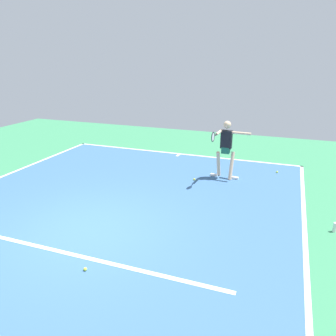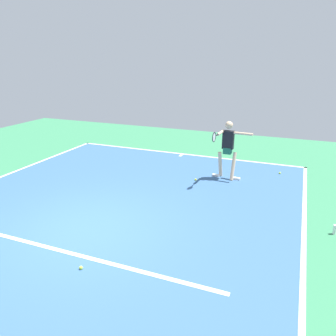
# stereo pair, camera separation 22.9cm
# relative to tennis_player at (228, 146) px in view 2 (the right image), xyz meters

# --- Properties ---
(ground_plane) EXTENTS (21.99, 21.99, 0.00)m
(ground_plane) POSITION_rel_tennis_player_xyz_m (2.22, 4.43, -1.07)
(ground_plane) COLOR #388456
(court_surface) EXTENTS (9.26, 13.20, 0.00)m
(court_surface) POSITION_rel_tennis_player_xyz_m (2.22, 4.43, -1.07)
(court_surface) COLOR #38608E
(court_surface) RESTS_ON ground_plane
(court_line_baseline_near) EXTENTS (9.26, 0.10, 0.01)m
(court_line_baseline_near) POSITION_rel_tennis_player_xyz_m (2.22, -2.12, -1.07)
(court_line_baseline_near) COLOR white
(court_line_baseline_near) RESTS_ON ground_plane
(court_line_sideline_left) EXTENTS (0.10, 13.20, 0.01)m
(court_line_sideline_left) POSITION_rel_tennis_player_xyz_m (-2.36, 4.43, -1.07)
(court_line_sideline_left) COLOR white
(court_line_sideline_left) RESTS_ON ground_plane
(court_line_service) EXTENTS (6.95, 0.10, 0.01)m
(court_line_service) POSITION_rel_tennis_player_xyz_m (2.22, 5.35, -1.07)
(court_line_service) COLOR white
(court_line_service) RESTS_ON ground_plane
(court_line_centre_mark) EXTENTS (0.10, 0.30, 0.01)m
(court_line_centre_mark) POSITION_rel_tennis_player_xyz_m (2.22, -1.92, -1.07)
(court_line_centre_mark) COLOR white
(court_line_centre_mark) RESTS_ON ground_plane
(tennis_player) EXTENTS (1.20, 1.26, 1.86)m
(tennis_player) POSITION_rel_tennis_player_xyz_m (0.00, 0.00, 0.00)
(tennis_player) COLOR beige
(tennis_player) RESTS_ON ground_plane
(tennis_ball_far_corner) EXTENTS (0.07, 0.07, 0.07)m
(tennis_ball_far_corner) POSITION_rel_tennis_player_xyz_m (1.41, 5.70, -1.04)
(tennis_ball_far_corner) COLOR #C6E53D
(tennis_ball_far_corner) RESTS_ON ground_plane
(tennis_ball_by_sideline) EXTENTS (0.07, 0.07, 0.07)m
(tennis_ball_by_sideline) POSITION_rel_tennis_player_xyz_m (-1.57, -1.09, -1.04)
(tennis_ball_by_sideline) COLOR #C6E53D
(tennis_ball_by_sideline) RESTS_ON ground_plane
(tennis_ball_by_baseline) EXTENTS (0.07, 0.07, 0.07)m
(tennis_ball_by_baseline) POSITION_rel_tennis_player_xyz_m (0.84, 0.55, -1.04)
(tennis_ball_by_baseline) COLOR yellow
(tennis_ball_by_baseline) RESTS_ON ground_plane
(water_bottle) EXTENTS (0.07, 0.07, 0.22)m
(water_bottle) POSITION_rel_tennis_player_xyz_m (-2.97, 2.56, -0.96)
(water_bottle) COLOR white
(water_bottle) RESTS_ON ground_plane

